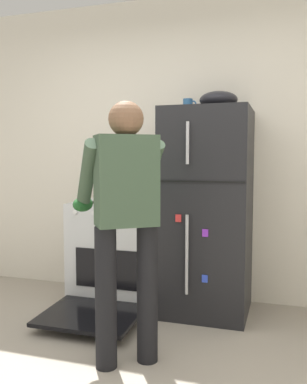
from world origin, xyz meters
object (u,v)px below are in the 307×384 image
object	(u,v)px
red_pot	(136,196)
mixing_bowl	(218,100)
pepper_mill	(99,188)
refrigerator	(207,212)
coffee_mug	(188,105)
person_cook	(125,209)
stove_range	(120,253)

from	to	relation	value
red_pot	mixing_bowl	xyz separation A→B (m)	(0.68, 0.05, 0.78)
pepper_mill	red_pot	bearing A→B (deg)	-28.52
refrigerator	coffee_mug	size ratio (longest dim) A/B	14.80
refrigerator	person_cook	world-z (taller)	refrigerator
red_pot	mixing_bowl	world-z (taller)	mixing_bowl
red_pot	pepper_mill	distance (m)	0.53
pepper_mill	stove_range	bearing A→B (deg)	-35.97
refrigerator	person_cook	xyz separation A→B (m)	(-0.32, -1.01, 0.13)
person_cook	mixing_bowl	size ratio (longest dim) A/B	5.30
pepper_mill	mixing_bowl	xyz separation A→B (m)	(1.14, -0.20, 0.73)
person_cook	coffee_mug	distance (m)	1.31
stove_range	person_cook	distance (m)	1.20
person_cook	mixing_bowl	world-z (taller)	mixing_bowl
refrigerator	pepper_mill	size ratio (longest dim) A/B	8.45
person_cook	pepper_mill	bearing A→B (deg)	121.54
person_cook	mixing_bowl	distance (m)	1.33
coffee_mug	pepper_mill	size ratio (longest dim) A/B	0.57
refrigerator	coffee_mug	bearing A→B (deg)	164.17
mixing_bowl	coffee_mug	bearing A→B (deg)	169.01
person_cook	mixing_bowl	bearing A→B (deg)	68.27
pepper_mill	mixing_bowl	distance (m)	1.37
refrigerator	stove_range	world-z (taller)	refrigerator
refrigerator	stove_range	xyz separation A→B (m)	(-0.76, -0.02, -0.39)
coffee_mug	mixing_bowl	xyz separation A→B (m)	(0.26, -0.05, 0.02)
stove_range	coffee_mug	bearing A→B (deg)	6.59
person_cook	pepper_mill	size ratio (longest dim) A/B	8.15
coffee_mug	pepper_mill	bearing A→B (deg)	170.40
red_pot	mixing_bowl	distance (m)	1.04
person_cook	coffee_mug	size ratio (longest dim) A/B	14.28
coffee_mug	person_cook	bearing A→B (deg)	-97.78
red_pot	coffee_mug	world-z (taller)	coffee_mug
person_cook	coffee_mug	world-z (taller)	coffee_mug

